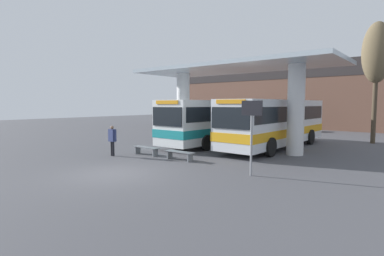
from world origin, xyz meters
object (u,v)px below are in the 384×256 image
at_px(info_sign_platform, 252,123).
at_px(poplar_tree_behind_left, 377,54).
at_px(transit_bus_left_bay, 221,120).
at_px(parked_car_street, 273,121).
at_px(transit_bus_center_bay, 276,121).
at_px(waiting_bench_mid_platform, 180,154).
at_px(pedestrian_waiting, 112,138).
at_px(waiting_bench_near_pillar, 146,149).

height_order(info_sign_platform, poplar_tree_behind_left, poplar_tree_behind_left).
relative_size(transit_bus_left_bay, parked_car_street, 2.59).
bearing_deg(transit_bus_center_bay, waiting_bench_mid_platform, 75.34).
distance_m(info_sign_platform, parked_car_street, 22.30).
distance_m(pedestrian_waiting, parked_car_street, 21.41).
xyz_separation_m(info_sign_platform, pedestrian_waiting, (-8.26, -0.68, -1.14)).
bearing_deg(pedestrian_waiting, waiting_bench_near_pillar, 50.17).
relative_size(info_sign_platform, parked_car_street, 0.68).
bearing_deg(waiting_bench_mid_platform, transit_bus_center_bay, 74.40).
distance_m(info_sign_platform, pedestrian_waiting, 8.36).
xyz_separation_m(waiting_bench_near_pillar, waiting_bench_mid_platform, (2.53, -0.00, -0.00)).
distance_m(transit_bus_center_bay, pedestrian_waiting, 10.59).
height_order(info_sign_platform, pedestrian_waiting, info_sign_platform).
height_order(waiting_bench_mid_platform, pedestrian_waiting, pedestrian_waiting).
relative_size(poplar_tree_behind_left, parked_car_street, 1.98).
height_order(transit_bus_center_bay, info_sign_platform, transit_bus_center_bay).
height_order(transit_bus_center_bay, waiting_bench_mid_platform, transit_bus_center_bay).
distance_m(transit_bus_left_bay, poplar_tree_behind_left, 12.18).
xyz_separation_m(pedestrian_waiting, parked_car_street, (0.13, 21.41, -0.02)).
bearing_deg(waiting_bench_near_pillar, waiting_bench_mid_platform, -0.00).
height_order(waiting_bench_mid_platform, parked_car_street, parked_car_street).
distance_m(transit_bus_left_bay, pedestrian_waiting, 8.64).
distance_m(info_sign_platform, poplar_tree_behind_left, 15.48).
bearing_deg(transit_bus_left_bay, waiting_bench_near_pillar, 86.97).
height_order(transit_bus_left_bay, waiting_bench_near_pillar, transit_bus_left_bay).
relative_size(transit_bus_center_bay, pedestrian_waiting, 6.74).
xyz_separation_m(info_sign_platform, poplar_tree_behind_left, (2.32, 14.68, 4.34)).
bearing_deg(transit_bus_center_bay, parked_car_street, -64.68).
height_order(transit_bus_left_bay, poplar_tree_behind_left, poplar_tree_behind_left).
xyz_separation_m(transit_bus_center_bay, pedestrian_waiting, (-5.84, -8.81, -0.75)).
bearing_deg(pedestrian_waiting, info_sign_platform, 6.47).
distance_m(transit_bus_center_bay, waiting_bench_near_pillar, 8.84).
xyz_separation_m(transit_bus_left_bay, info_sign_platform, (6.50, -7.75, 0.41)).
relative_size(waiting_bench_mid_platform, info_sign_platform, 0.57).
distance_m(waiting_bench_mid_platform, poplar_tree_behind_left, 16.71).
relative_size(transit_bus_center_bay, info_sign_platform, 3.75).
bearing_deg(poplar_tree_behind_left, transit_bus_left_bay, -141.88).
height_order(waiting_bench_near_pillar, pedestrian_waiting, pedestrian_waiting).
relative_size(transit_bus_center_bay, poplar_tree_behind_left, 1.29).
bearing_deg(info_sign_platform, pedestrian_waiting, -175.29).
bearing_deg(transit_bus_center_bay, pedestrian_waiting, 57.38).
bearing_deg(poplar_tree_behind_left, transit_bus_center_bay, -125.85).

